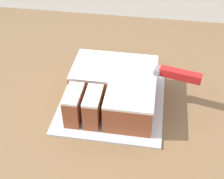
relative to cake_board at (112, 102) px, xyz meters
name	(u,v)px	position (x,y,z in m)	size (l,w,h in m)	color
cake_board	(112,102)	(0.00, 0.00, 0.00)	(0.28, 0.29, 0.01)	silver
cake	(114,89)	(0.00, 0.00, 0.04)	(0.23, 0.23, 0.08)	#994C2D
knife	(163,72)	(0.13, 0.03, 0.09)	(0.33, 0.10, 0.02)	silver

